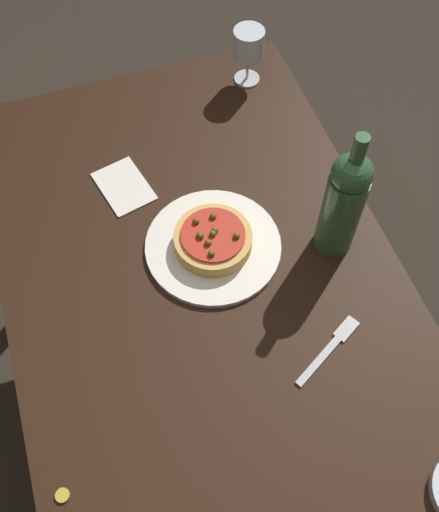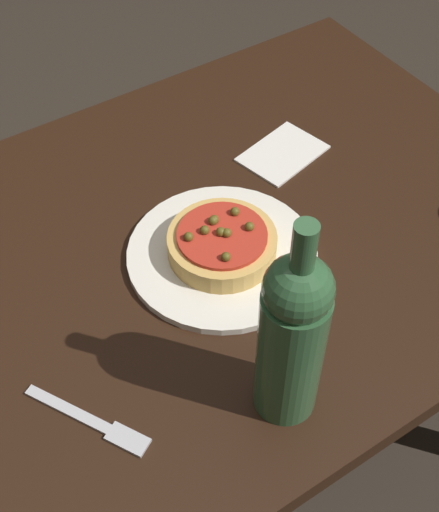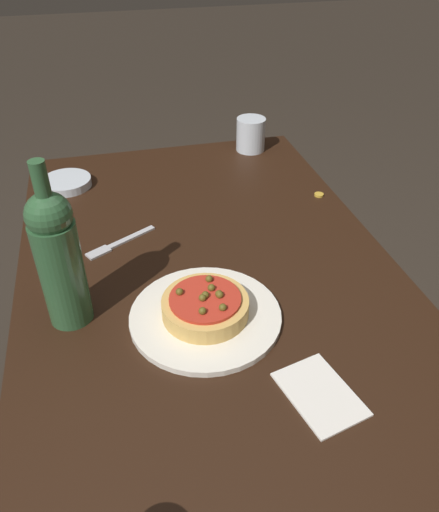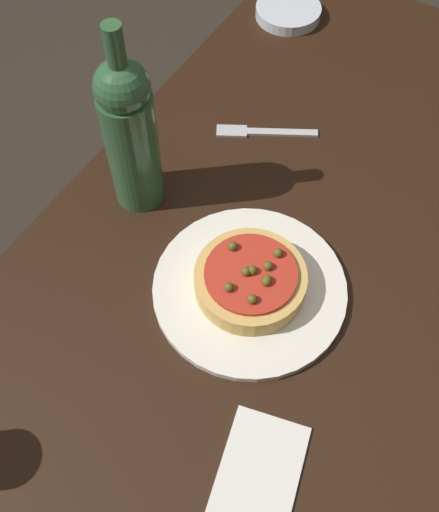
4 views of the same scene
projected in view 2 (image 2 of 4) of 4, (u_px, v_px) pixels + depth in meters
ground_plane at (170, 477)px, 1.58m from camera, size 14.00×14.00×0.00m
dining_table at (149, 308)px, 1.11m from camera, size 1.34×0.79×0.71m
dinner_plate at (222, 255)px, 1.05m from camera, size 0.28×0.28×0.01m
pizza at (222, 243)px, 1.04m from camera, size 0.16×0.16×0.05m
wine_bottle at (292, 336)px, 0.80m from camera, size 0.08×0.08×0.32m
fork at (94, 423)px, 0.88m from camera, size 0.10×0.16×0.00m
paper_napkin at (283, 153)px, 1.21m from camera, size 0.16×0.13×0.00m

